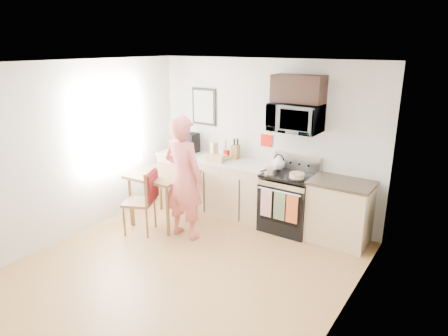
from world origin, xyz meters
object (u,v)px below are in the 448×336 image
Objects in this scene: person at (184,178)px; dining_table at (163,179)px; microwave at (296,118)px; cake at (297,176)px; chair at (147,193)px; range at (288,203)px.

person is 2.06× the size of dining_table.
microwave reaches higher than cake.
dining_table is at bearing -18.18° from person.
chair is at bearing 23.08° from person.
microwave reaches higher than range.
range is 0.59m from cake.
person is 1.66m from cake.
range is at bearing 12.96° from chair.
chair is at bearing -81.02° from dining_table.
cake is at bearing -43.33° from range.
person is 1.83× the size of chair.
person is at bearing -18.71° from dining_table.
cake is at bearing 19.26° from dining_table.
microwave is 2.86× the size of cake.
range is 4.38× the size of cake.
dining_table is (-1.80, -0.88, 0.31)m from range.
range is 1.33m from microwave.
dining_table is 0.89× the size of chair.
range is at bearing -89.94° from microwave.
person is (-1.20, -1.18, -0.83)m from microwave.
range is 1.15× the size of chair.
person is (-1.20, -1.08, 0.49)m from range.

